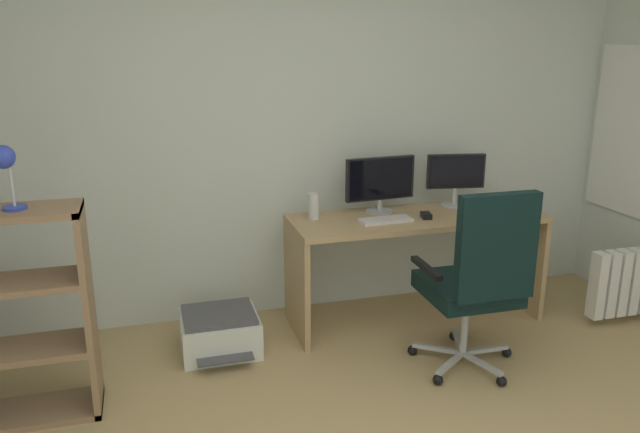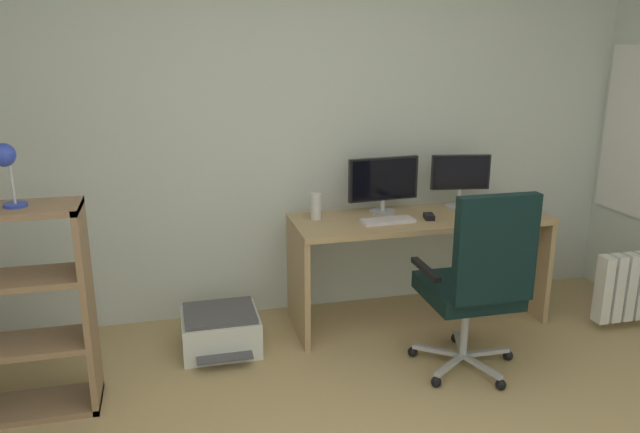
{
  "view_description": "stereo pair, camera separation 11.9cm",
  "coord_description": "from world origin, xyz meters",
  "px_view_note": "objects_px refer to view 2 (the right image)",
  "views": [
    {
      "loc": [
        -0.85,
        -1.74,
        1.86
      ],
      "look_at": [
        0.1,
        1.57,
        0.88
      ],
      "focal_mm": 34.75,
      "sensor_mm": 36.0,
      "label": 1
    },
    {
      "loc": [
        -0.73,
        -1.77,
        1.86
      ],
      "look_at": [
        0.1,
        1.57,
        0.88
      ],
      "focal_mm": 34.75,
      "sensor_mm": 36.0,
      "label": 2
    }
  ],
  "objects_px": {
    "monitor_main": "(383,181)",
    "desk_lamp": "(5,162)",
    "computer_mouse": "(429,216)",
    "office_chair": "(478,279)",
    "desk": "(419,243)",
    "monitor_secondary": "(460,176)",
    "keyboard": "(388,221)",
    "printer": "(221,330)",
    "desktop_speaker": "(316,206)"
  },
  "relations": [
    {
      "from": "monitor_main",
      "to": "desk_lamp",
      "type": "relative_size",
      "value": 1.61
    },
    {
      "from": "computer_mouse",
      "to": "office_chair",
      "type": "relative_size",
      "value": 0.09
    },
    {
      "from": "office_chair",
      "to": "computer_mouse",
      "type": "bearing_deg",
      "value": 89.1
    },
    {
      "from": "desk",
      "to": "monitor_secondary",
      "type": "bearing_deg",
      "value": 23.75
    },
    {
      "from": "monitor_main",
      "to": "keyboard",
      "type": "height_order",
      "value": "monitor_main"
    },
    {
      "from": "desk",
      "to": "monitor_secondary",
      "type": "height_order",
      "value": "monitor_secondary"
    },
    {
      "from": "office_chair",
      "to": "printer",
      "type": "distance_m",
      "value": 1.59
    },
    {
      "from": "keyboard",
      "to": "office_chair",
      "type": "relative_size",
      "value": 0.31
    },
    {
      "from": "desk_lamp",
      "to": "printer",
      "type": "height_order",
      "value": "desk_lamp"
    },
    {
      "from": "office_chair",
      "to": "desk_lamp",
      "type": "xyz_separation_m",
      "value": [
        -2.35,
        0.24,
        0.72
      ]
    },
    {
      "from": "keyboard",
      "to": "monitor_main",
      "type": "bearing_deg",
      "value": 75.74
    },
    {
      "from": "computer_mouse",
      "to": "keyboard",
      "type": "bearing_deg",
      "value": -167.16
    },
    {
      "from": "desk",
      "to": "desktop_speaker",
      "type": "distance_m",
      "value": 0.74
    },
    {
      "from": "monitor_main",
      "to": "desk_lamp",
      "type": "height_order",
      "value": "desk_lamp"
    },
    {
      "from": "office_chair",
      "to": "printer",
      "type": "relative_size",
      "value": 2.2
    },
    {
      "from": "desktop_speaker",
      "to": "printer",
      "type": "relative_size",
      "value": 0.34
    },
    {
      "from": "keyboard",
      "to": "computer_mouse",
      "type": "bearing_deg",
      "value": -1.84
    },
    {
      "from": "computer_mouse",
      "to": "monitor_main",
      "type": "bearing_deg",
      "value": 148.73
    },
    {
      "from": "desk",
      "to": "monitor_main",
      "type": "xyz_separation_m",
      "value": [
        -0.21,
        0.15,
        0.4
      ]
    },
    {
      "from": "monitor_secondary",
      "to": "printer",
      "type": "bearing_deg",
      "value": -171.45
    },
    {
      "from": "monitor_main",
      "to": "keyboard",
      "type": "relative_size",
      "value": 1.44
    },
    {
      "from": "computer_mouse",
      "to": "printer",
      "type": "height_order",
      "value": "computer_mouse"
    },
    {
      "from": "desk_lamp",
      "to": "keyboard",
      "type": "bearing_deg",
      "value": 12.31
    },
    {
      "from": "monitor_main",
      "to": "desktop_speaker",
      "type": "bearing_deg",
      "value": -174.27
    },
    {
      "from": "office_chair",
      "to": "desktop_speaker",
      "type": "bearing_deg",
      "value": 128.62
    },
    {
      "from": "keyboard",
      "to": "desk",
      "type": "bearing_deg",
      "value": 13.64
    },
    {
      "from": "keyboard",
      "to": "desk_lamp",
      "type": "bearing_deg",
      "value": -170.41
    },
    {
      "from": "printer",
      "to": "keyboard",
      "type": "bearing_deg",
      "value": 1.37
    },
    {
      "from": "desktop_speaker",
      "to": "printer",
      "type": "height_order",
      "value": "desktop_speaker"
    },
    {
      "from": "computer_mouse",
      "to": "office_chair",
      "type": "bearing_deg",
      "value": -78.94
    },
    {
      "from": "keyboard",
      "to": "printer",
      "type": "relative_size",
      "value": 0.67
    },
    {
      "from": "desktop_speaker",
      "to": "monitor_secondary",
      "type": "bearing_deg",
      "value": 2.65
    },
    {
      "from": "monitor_secondary",
      "to": "computer_mouse",
      "type": "bearing_deg",
      "value": -144.93
    },
    {
      "from": "monitor_secondary",
      "to": "desktop_speaker",
      "type": "bearing_deg",
      "value": -177.35
    },
    {
      "from": "monitor_main",
      "to": "computer_mouse",
      "type": "bearing_deg",
      "value": -43.23
    },
    {
      "from": "monitor_secondary",
      "to": "keyboard",
      "type": "bearing_deg",
      "value": -159.28
    },
    {
      "from": "desk",
      "to": "printer",
      "type": "xyz_separation_m",
      "value": [
        -1.34,
        -0.1,
        -0.43
      ]
    },
    {
      "from": "printer",
      "to": "desk",
      "type": "bearing_deg",
      "value": 4.29
    },
    {
      "from": "desktop_speaker",
      "to": "desk_lamp",
      "type": "relative_size",
      "value": 0.56
    },
    {
      "from": "desk",
      "to": "desk_lamp",
      "type": "relative_size",
      "value": 5.55
    },
    {
      "from": "computer_mouse",
      "to": "office_chair",
      "type": "distance_m",
      "value": 0.72
    },
    {
      "from": "monitor_secondary",
      "to": "desk_lamp",
      "type": "height_order",
      "value": "desk_lamp"
    },
    {
      "from": "printer",
      "to": "monitor_main",
      "type": "bearing_deg",
      "value": 12.63
    },
    {
      "from": "keyboard",
      "to": "printer",
      "type": "distance_m",
      "value": 1.26
    },
    {
      "from": "computer_mouse",
      "to": "printer",
      "type": "xyz_separation_m",
      "value": [
        -1.37,
        -0.03,
        -0.63
      ]
    },
    {
      "from": "monitor_secondary",
      "to": "printer",
      "type": "height_order",
      "value": "monitor_secondary"
    },
    {
      "from": "desk",
      "to": "desktop_speaker",
      "type": "relative_size",
      "value": 9.95
    },
    {
      "from": "desktop_speaker",
      "to": "computer_mouse",
      "type": "bearing_deg",
      "value": -13.91
    },
    {
      "from": "monitor_main",
      "to": "desk_lamp",
      "type": "distance_m",
      "value": 2.26
    },
    {
      "from": "keyboard",
      "to": "computer_mouse",
      "type": "relative_size",
      "value": 3.4
    }
  ]
}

